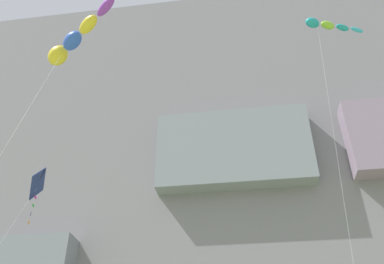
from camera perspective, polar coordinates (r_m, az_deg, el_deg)
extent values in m
cube|color=gray|center=(62.34, 6.44, -9.34)|extent=(180.00, 28.51, 57.12)
cube|color=gray|center=(49.31, 5.67, -2.77)|extent=(17.60, 3.80, 9.70)
ellipsoid|color=teal|center=(38.68, 16.00, 14.05)|extent=(1.56, 1.31, 0.98)
ellipsoid|color=#8CCC33|center=(39.49, 17.90, 13.61)|extent=(1.48, 1.17, 0.82)
ellipsoid|color=teal|center=(40.34, 19.71, 13.18)|extent=(1.41, 1.02, 0.67)
ellipsoid|color=#38B2D1|center=(41.23, 21.45, 12.75)|extent=(1.33, 0.87, 0.52)
cylinder|color=silver|center=(28.46, 19.40, -5.37)|extent=(2.44, 2.36, 30.14)
ellipsoid|color=yellow|center=(24.57, -17.72, 9.84)|extent=(1.70, 1.65, 1.07)
ellipsoid|color=blue|center=(23.38, -15.91, 11.79)|extent=(1.58, 1.50, 0.89)
ellipsoid|color=yellow|center=(22.24, -13.89, 13.94)|extent=(1.46, 1.35, 0.71)
ellipsoid|color=purple|center=(21.16, -11.60, 16.30)|extent=(1.33, 1.21, 0.54)
cube|color=navy|center=(29.18, -20.16, -6.54)|extent=(0.66, 2.65, 2.67)
cylinder|color=black|center=(29.18, -20.16, -6.54)|extent=(0.50, 0.24, 2.18)
cube|color=#CC3399|center=(28.73, -20.45, -8.30)|extent=(0.08, 0.32, 0.16)
cube|color=green|center=(28.52, -20.72, -9.30)|extent=(0.10, 0.32, 0.16)
cube|color=navy|center=(28.32, -21.02, -10.31)|extent=(0.19, 0.29, 0.16)
cube|color=orange|center=(28.12, -21.26, -11.34)|extent=(0.15, 0.31, 0.16)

